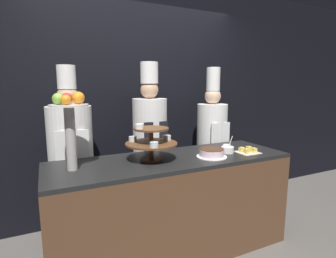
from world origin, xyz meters
name	(u,v)px	position (x,y,z in m)	size (l,w,h in m)	color
wall_back	(138,99)	(0.00, 1.28, 1.40)	(10.00, 0.06, 2.80)	black
buffet_counter	(173,205)	(0.00, 0.35, 0.46)	(2.19, 0.70, 0.91)	brown
tiered_stand	(151,141)	(-0.21, 0.36, 1.09)	(0.45, 0.45, 0.33)	brown
fruit_pedestal	(70,118)	(-0.86, 0.37, 1.32)	(0.29, 0.29, 0.60)	#B2ADA8
cake_round	(212,153)	(0.33, 0.22, 0.95)	(0.28, 0.28, 0.08)	white
cup_white	(227,147)	(0.64, 0.40, 0.94)	(0.08, 0.08, 0.05)	white
cake_square_tray	(248,151)	(0.74, 0.20, 0.93)	(0.20, 0.18, 0.05)	white
serving_bowl_near	(227,150)	(0.56, 0.29, 0.95)	(0.12, 0.12, 0.16)	white
chef_left	(71,151)	(-0.82, 0.89, 0.94)	(0.41, 0.41, 1.75)	#28282D
chef_center_left	(150,139)	(-0.01, 0.89, 0.99)	(0.37, 0.37, 1.81)	#28282D
chef_center_right	(212,137)	(0.80, 0.89, 0.94)	(0.36, 0.36, 1.78)	#38332D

